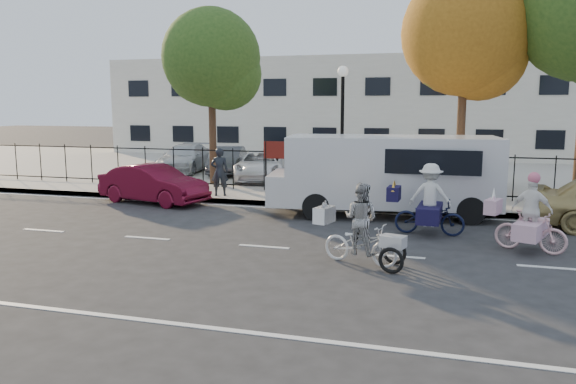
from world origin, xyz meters
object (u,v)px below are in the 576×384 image
(red_sedan, at_px, (153,184))
(lot_car_a, at_px, (185,158))
(lot_car_c, at_px, (227,160))
(bull_bike, at_px, (429,206))
(white_van, at_px, (387,172))
(lot_car_d, at_px, (473,170))
(pedestrian, at_px, (220,172))
(unicorn_bike, at_px, (530,223))
(zebra_trike, at_px, (361,233))
(lamppost, at_px, (342,108))
(lot_car_b, at_px, (260,165))

(red_sedan, bearing_deg, lot_car_a, 32.09)
(lot_car_c, bearing_deg, bull_bike, -57.30)
(white_van, height_order, lot_car_d, white_van)
(white_van, relative_size, pedestrian, 4.13)
(unicorn_bike, height_order, white_van, white_van)
(red_sedan, xyz_separation_m, lot_car_c, (-0.18, 6.88, 0.12))
(zebra_trike, distance_m, bull_bike, 3.31)
(pedestrian, xyz_separation_m, lot_car_d, (8.33, 4.02, -0.11))
(bull_bike, bearing_deg, lamppost, 37.13)
(pedestrian, bearing_deg, lot_car_c, -88.44)
(lot_car_b, bearing_deg, lamppost, -52.71)
(lot_car_b, height_order, lot_car_d, lot_car_d)
(zebra_trike, height_order, lot_car_d, zebra_trike)
(red_sedan, relative_size, pedestrian, 2.33)
(zebra_trike, bearing_deg, pedestrian, 57.97)
(lot_car_a, height_order, lot_car_c, lot_car_a)
(unicorn_bike, height_order, lot_car_b, unicorn_bike)
(bull_bike, bearing_deg, white_van, 33.16)
(white_van, xyz_separation_m, lot_car_c, (-7.80, 6.88, -0.53))
(red_sedan, height_order, lot_car_d, lot_car_d)
(pedestrian, relative_size, lot_car_c, 0.45)
(lamppost, bearing_deg, bull_bike, -55.80)
(lot_car_d, bearing_deg, white_van, -110.59)
(lot_car_c, bearing_deg, white_van, -53.73)
(lot_car_c, distance_m, lot_car_d, 10.53)
(bull_bike, bearing_deg, unicorn_bike, -113.59)
(red_sedan, bearing_deg, lot_car_b, -5.22)
(bull_bike, distance_m, white_van, 2.60)
(red_sedan, distance_m, lot_car_c, 6.89)
(bull_bike, xyz_separation_m, white_van, (-1.28, 2.19, 0.56))
(lot_car_d, bearing_deg, unicorn_bike, -77.95)
(lamppost, relative_size, white_van, 0.64)
(white_van, relative_size, lot_car_a, 1.57)
(unicorn_bike, height_order, pedestrian, pedestrian)
(zebra_trike, distance_m, red_sedan, 9.31)
(lot_car_b, bearing_deg, unicorn_bike, -57.92)
(zebra_trike, bearing_deg, lot_car_d, 2.15)
(pedestrian, distance_m, lot_car_d, 9.25)
(zebra_trike, distance_m, lot_car_b, 12.17)
(lamppost, bearing_deg, white_van, -52.34)
(unicorn_bike, xyz_separation_m, lot_car_d, (-0.89, 8.45, 0.20))
(white_van, bearing_deg, lot_car_a, 137.04)
(unicorn_bike, relative_size, lot_car_d, 0.43)
(red_sedan, distance_m, lot_car_d, 11.44)
(lot_car_a, bearing_deg, zebra_trike, -58.39)
(lot_car_b, distance_m, lot_car_c, 2.51)
(bull_bike, distance_m, red_sedan, 9.16)
(lamppost, distance_m, pedestrian, 4.66)
(pedestrian, height_order, lot_car_d, pedestrian)
(lamppost, distance_m, white_van, 3.44)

